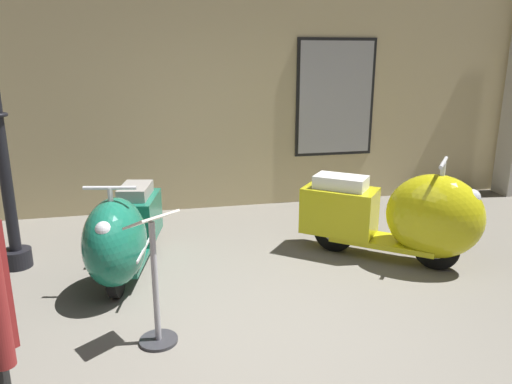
% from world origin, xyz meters
% --- Properties ---
extents(ground_plane, '(60.00, 60.00, 0.00)m').
position_xyz_m(ground_plane, '(0.00, 0.00, 0.00)').
color(ground_plane, slate).
extents(showroom_back_wall, '(18.00, 0.63, 3.29)m').
position_xyz_m(showroom_back_wall, '(0.16, 3.53, 1.65)').
color(showroom_back_wall, '#CCB784').
rests_on(showroom_back_wall, ground).
extents(scooter_0, '(0.76, 1.67, 0.98)m').
position_xyz_m(scooter_0, '(-1.13, 1.37, 0.45)').
color(scooter_0, black).
rests_on(scooter_0, ground).
extents(scooter_1, '(1.69, 1.49, 1.08)m').
position_xyz_m(scooter_1, '(1.57, 1.20, 0.49)').
color(scooter_1, black).
rests_on(scooter_1, ground).
extents(info_stanchion, '(0.39, 0.37, 1.00)m').
position_xyz_m(info_stanchion, '(-0.86, 0.26, 0.41)').
color(info_stanchion, '#333338').
rests_on(info_stanchion, ground).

